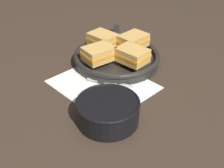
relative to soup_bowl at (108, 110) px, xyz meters
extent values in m
plane|color=#382B21|center=(-0.10, 0.09, -0.04)|extent=(4.00, 4.00, 0.00)
cube|color=white|center=(-0.15, 0.09, -0.03)|extent=(0.32, 0.28, 0.00)
cylinder|color=black|center=(0.00, 0.00, -0.01)|extent=(0.16, 0.16, 0.06)
cylinder|color=orange|center=(0.00, 0.00, 0.01)|extent=(0.14, 0.14, 0.01)
torus|color=black|center=(0.00, 0.00, 0.02)|extent=(0.17, 0.17, 0.01)
cube|color=#B7B7BC|center=(-0.15, 0.09, -0.03)|extent=(0.09, 0.06, 0.01)
ellipsoid|color=#B7B7BC|center=(-0.09, 0.13, -0.03)|extent=(0.06, 0.05, 0.01)
cylinder|color=black|center=(-0.23, 0.21, -0.02)|extent=(0.29, 0.29, 0.02)
torus|color=black|center=(-0.23, 0.21, 0.00)|extent=(0.30, 0.30, 0.02)
cube|color=black|center=(-0.40, 0.33, -0.01)|extent=(0.12, 0.10, 0.01)
cube|color=tan|center=(-0.23, 0.28, 0.01)|extent=(0.09, 0.11, 0.02)
cube|color=orange|center=(-0.23, 0.28, 0.03)|extent=(0.09, 0.11, 0.01)
cube|color=tan|center=(-0.23, 0.28, 0.04)|extent=(0.09, 0.11, 0.02)
cube|color=tan|center=(-0.31, 0.20, 0.01)|extent=(0.11, 0.09, 0.02)
cube|color=orange|center=(-0.31, 0.20, 0.03)|extent=(0.11, 0.09, 0.01)
cube|color=tan|center=(-0.31, 0.20, 0.04)|extent=(0.11, 0.09, 0.02)
cube|color=tan|center=(-0.23, 0.13, 0.01)|extent=(0.07, 0.10, 0.02)
cube|color=orange|center=(-0.23, 0.13, 0.03)|extent=(0.08, 0.10, 0.01)
cube|color=tan|center=(-0.23, 0.13, 0.04)|extent=(0.07, 0.10, 0.02)
cube|color=tan|center=(-0.15, 0.21, 0.01)|extent=(0.11, 0.09, 0.02)
cube|color=orange|center=(-0.15, 0.21, 0.03)|extent=(0.11, 0.09, 0.01)
cube|color=tan|center=(-0.15, 0.21, 0.04)|extent=(0.11, 0.09, 0.02)
camera|label=1|loc=(0.46, -0.33, 0.46)|focal=45.00mm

